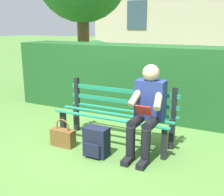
{
  "coord_description": "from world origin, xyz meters",
  "views": [
    {
      "loc": [
        -1.67,
        3.43,
        1.68
      ],
      "look_at": [
        0.0,
        0.1,
        0.7
      ],
      "focal_mm": 45.42,
      "sensor_mm": 36.0,
      "label": 1
    }
  ],
  "objects_px": {
    "handbag": "(63,137)",
    "person_seated": "(147,108)",
    "backpack": "(96,142)",
    "park_bench": "(117,114)"
  },
  "relations": [
    {
      "from": "park_bench",
      "to": "backpack",
      "type": "relative_size",
      "value": 4.41
    },
    {
      "from": "backpack",
      "to": "handbag",
      "type": "xyz_separation_m",
      "value": [
        0.58,
        -0.06,
        -0.06
      ]
    },
    {
      "from": "person_seated",
      "to": "handbag",
      "type": "distance_m",
      "value": 1.27
    },
    {
      "from": "handbag",
      "to": "person_seated",
      "type": "bearing_deg",
      "value": -164.23
    },
    {
      "from": "park_bench",
      "to": "person_seated",
      "type": "xyz_separation_m",
      "value": [
        -0.51,
        0.17,
        0.2
      ]
    },
    {
      "from": "backpack",
      "to": "park_bench",
      "type": "bearing_deg",
      "value": -93.88
    },
    {
      "from": "person_seated",
      "to": "backpack",
      "type": "relative_size",
      "value": 3.02
    },
    {
      "from": "person_seated",
      "to": "backpack",
      "type": "xyz_separation_m",
      "value": [
        0.55,
        0.38,
        -0.43
      ]
    },
    {
      "from": "backpack",
      "to": "handbag",
      "type": "bearing_deg",
      "value": -5.92
    },
    {
      "from": "backpack",
      "to": "handbag",
      "type": "height_order",
      "value": "handbag"
    }
  ]
}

